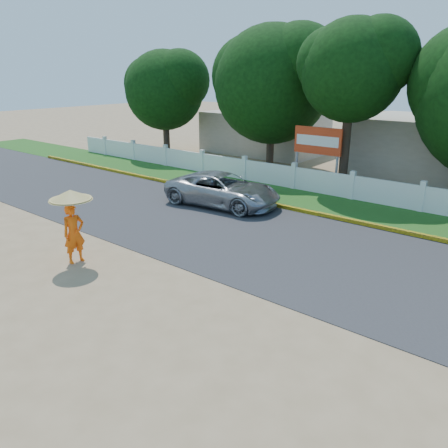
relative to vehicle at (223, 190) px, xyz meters
name	(u,v)px	position (x,y,z in m)	size (l,w,h in m)	color
ground	(177,289)	(3.94, -6.81, -0.70)	(120.00, 120.00, 0.00)	#9E8460
road	(270,241)	(3.94, -2.31, -0.69)	(60.00, 7.00, 0.02)	#38383A
grass_verge	(337,206)	(3.94, 2.94, -0.68)	(60.00, 3.50, 0.03)	#2D601E
curb	(318,214)	(3.94, 1.24, -0.62)	(40.00, 0.18, 0.16)	yellow
fence	(352,187)	(3.94, 4.39, -0.15)	(40.00, 0.10, 1.10)	silver
building_far	(264,133)	(-6.06, 12.19, 0.70)	(8.00, 5.00, 2.80)	#B7AD99
vehicle	(223,190)	(0.00, 0.00, 0.00)	(2.32, 5.02, 1.40)	#999CA0
monk_with_parasol	(72,216)	(0.31, -7.42, 0.78)	(1.24, 1.24, 2.26)	#FB5C0D
billboard	(317,144)	(1.54, 5.49, 1.44)	(2.50, 0.13, 2.95)	gray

